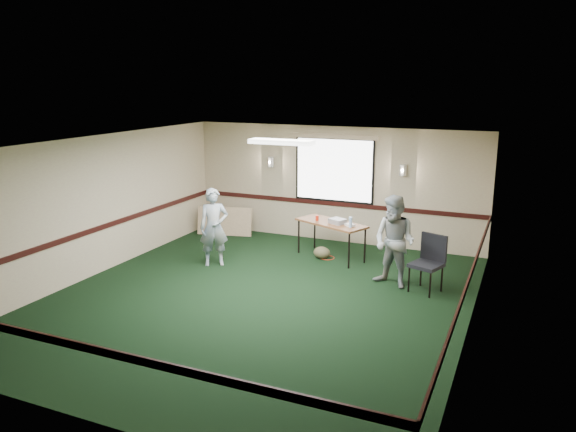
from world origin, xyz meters
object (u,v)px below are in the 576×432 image
at_px(folding_table, 331,225).
at_px(person_right, 394,242).
at_px(conference_chair, 429,258).
at_px(person_left, 214,227).
at_px(projector, 337,221).

xyz_separation_m(folding_table, person_right, (1.62, -1.15, 0.12)).
xyz_separation_m(folding_table, conference_chair, (2.25, -1.10, -0.13)).
bearing_deg(folding_table, person_right, -12.18).
height_order(folding_table, person_left, person_left).
height_order(folding_table, projector, projector).
distance_m(folding_table, person_right, 1.99).
xyz_separation_m(projector, person_left, (-2.20, -1.33, -0.04)).
height_order(conference_chair, person_left, person_left).
height_order(projector, person_left, person_left).
height_order(projector, conference_chair, conference_chair).
relative_size(folding_table, conference_chair, 1.65).
bearing_deg(projector, folding_table, -176.14).
xyz_separation_m(projector, person_right, (1.46, -1.09, 0.01)).
distance_m(folding_table, conference_chair, 2.51).
bearing_deg(conference_chair, person_right, -156.54).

